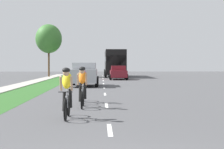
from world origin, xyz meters
TOP-DOWN VIEW (x-y plane):
  - ground_plane at (0.00, 20.00)m, footprint 120.00×120.00m
  - grass_verge at (-4.76, 20.00)m, footprint 2.38×70.00m
  - sidewalk_concrete at (-6.66, 20.00)m, footprint 1.41×70.00m
  - lane_markings_center at (0.00, 24.00)m, footprint 0.12×52.20m
  - cyclist_lead at (-1.27, 6.37)m, footprint 0.42×1.72m
  - cyclist_trailing at (-0.94, 9.25)m, footprint 0.42×1.72m
  - cyclist_distant at (-1.02, 11.21)m, footprint 0.42×1.72m
  - suv_silver at (-1.49, 23.40)m, footprint 2.15×4.70m
  - sedan_maroon at (1.69, 35.53)m, footprint 1.98×4.30m
  - bus_black at (1.61, 44.53)m, footprint 2.78×11.60m
  - street_tree_far at (-7.12, 43.94)m, footprint 3.47×3.47m

SIDE VIEW (x-z plane):
  - ground_plane at x=0.00m, z-range 0.00..0.00m
  - grass_verge at x=-4.76m, z-range 0.00..0.01m
  - lane_markings_center at x=0.00m, z-range 0.00..0.01m
  - sidewalk_concrete at x=-6.66m, z-range -0.05..0.06m
  - sedan_maroon at x=1.69m, z-range 0.01..1.53m
  - cyclist_lead at x=-1.27m, z-range 0.02..1.60m
  - cyclist_trailing at x=-0.94m, z-range 0.02..1.60m
  - cyclist_distant at x=-1.02m, z-range 0.02..1.60m
  - suv_silver at x=-1.49m, z-range 0.05..1.84m
  - bus_black at x=1.61m, z-range 0.24..3.72m
  - street_tree_far at x=-7.12m, z-range 1.56..8.53m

